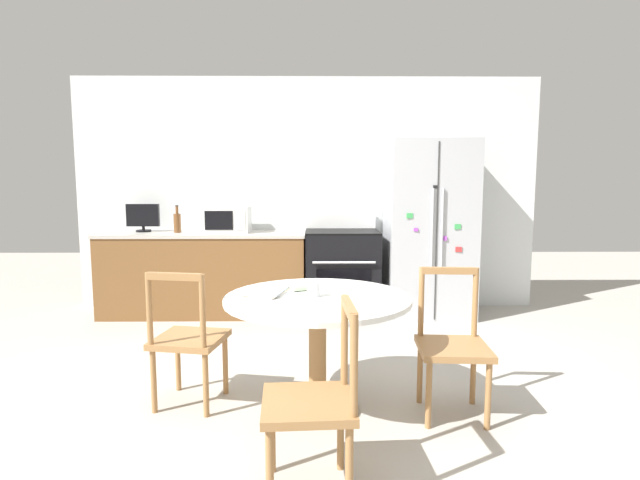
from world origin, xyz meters
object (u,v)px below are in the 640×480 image
at_px(refrigerator, 429,229).
at_px(dining_chair_right, 452,346).
at_px(microwave, 226,219).
at_px(counter_bottle, 177,222).
at_px(countertop_tv, 143,217).
at_px(dining_chair_near, 314,403).
at_px(candle_glass, 314,291).
at_px(oven_range, 342,272).
at_px(dining_chair_left, 188,340).

xyz_separation_m(refrigerator, dining_chair_right, (-0.38, -2.33, -0.50)).
xyz_separation_m(refrigerator, microwave, (-2.18, 0.06, 0.10)).
height_order(counter_bottle, dining_chair_right, counter_bottle).
relative_size(countertop_tv, dining_chair_near, 0.39).
xyz_separation_m(dining_chair_near, candle_glass, (-0.00, 0.82, 0.34)).
distance_m(oven_range, microwave, 1.38).
xyz_separation_m(microwave, counter_bottle, (-0.52, -0.04, -0.03)).
bearing_deg(candle_glass, microwave, 111.90).
bearing_deg(dining_chair_right, candle_glass, 0.88).
bearing_deg(dining_chair_near, oven_range, -8.80).
bearing_deg(counter_bottle, candle_glass, -57.73).
distance_m(oven_range, dining_chair_right, 2.42).
height_order(refrigerator, microwave, refrigerator).
bearing_deg(counter_bottle, oven_range, 0.00).
height_order(oven_range, dining_chair_right, oven_range).
bearing_deg(refrigerator, oven_range, 178.48).
xyz_separation_m(microwave, dining_chair_near, (0.95, -3.18, -0.61)).
distance_m(dining_chair_right, candle_glass, 0.93).
xyz_separation_m(countertop_tv, dining_chair_near, (1.86, -3.24, -0.63)).
bearing_deg(dining_chair_left, dining_chair_near, -38.60).
distance_m(counter_bottle, dining_chair_right, 3.36).
bearing_deg(microwave, counter_bottle, -175.68).
xyz_separation_m(oven_range, dining_chair_left, (-1.12, -2.22, -0.03)).
distance_m(dining_chair_near, dining_chair_right, 1.16).
relative_size(dining_chair_right, dining_chair_left, 1.00).
distance_m(refrigerator, dining_chair_right, 2.41).
height_order(countertop_tv, dining_chair_near, countertop_tv).
relative_size(oven_range, candle_glass, 12.29).
height_order(countertop_tv, dining_chair_left, countertop_tv).
xyz_separation_m(countertop_tv, dining_chair_left, (1.05, -2.31, -0.63)).
bearing_deg(dining_chair_right, refrigerator, -95.65).
bearing_deg(dining_chair_right, countertop_tv, -38.50).
distance_m(countertop_tv, candle_glass, 3.06).
bearing_deg(oven_range, dining_chair_right, -76.79).
bearing_deg(dining_chair_near, counter_bottle, 21.71).
height_order(counter_bottle, candle_glass, counter_bottle).
distance_m(microwave, counter_bottle, 0.52).
height_order(microwave, candle_glass, microwave).
bearing_deg(countertop_tv, counter_bottle, -13.41).
relative_size(dining_chair_near, dining_chair_right, 1.00).
xyz_separation_m(dining_chair_right, candle_glass, (-0.86, 0.04, 0.34)).
height_order(dining_chair_right, candle_glass, dining_chair_right).
xyz_separation_m(refrigerator, oven_range, (-0.93, 0.02, -0.47)).
height_order(microwave, dining_chair_near, microwave).
height_order(dining_chair_near, dining_chair_right, same).
relative_size(refrigerator, oven_range, 1.74).
xyz_separation_m(counter_bottle, dining_chair_right, (2.32, -2.36, -0.58)).
relative_size(countertop_tv, dining_chair_right, 0.39).
bearing_deg(refrigerator, counter_bottle, 179.48).
relative_size(refrigerator, microwave, 3.72).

